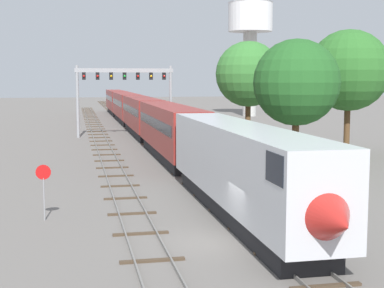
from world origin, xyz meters
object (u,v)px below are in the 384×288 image
(trackside_tree_mid, at_px, (248,74))
(trackside_tree_right, at_px, (349,71))
(signal_gantry, at_px, (125,84))
(water_tower, at_px, (250,25))
(trackside_tree_left, at_px, (297,83))
(stop_sign, at_px, (44,184))
(passenger_train, at_px, (141,114))

(trackside_tree_mid, relative_size, trackside_tree_right, 0.94)
(signal_gantry, relative_size, trackside_tree_right, 1.03)
(water_tower, height_order, trackside_tree_left, water_tower)
(signal_gantry, height_order, trackside_tree_right, trackside_tree_right)
(water_tower, bearing_deg, signal_gantry, -127.98)
(trackside_tree_mid, bearing_deg, signal_gantry, 129.54)
(stop_sign, height_order, trackside_tree_right, trackside_tree_right)
(water_tower, distance_m, trackside_tree_right, 57.61)
(trackside_tree_left, bearing_deg, stop_sign, -145.16)
(trackside_tree_right, bearing_deg, passenger_train, 124.72)
(signal_gantry, relative_size, trackside_tree_mid, 1.09)
(passenger_train, relative_size, stop_sign, 38.47)
(passenger_train, distance_m, signal_gantry, 5.00)
(water_tower, relative_size, trackside_tree_right, 1.94)
(passenger_train, height_order, stop_sign, passenger_train)
(trackside_tree_left, xyz_separation_m, trackside_tree_mid, (0.49, 14.26, 0.77))
(water_tower, distance_m, trackside_tree_mid, 51.84)
(trackside_tree_mid, bearing_deg, water_tower, 72.36)
(trackside_tree_right, bearing_deg, trackside_tree_left, -139.83)
(stop_sign, bearing_deg, trackside_tree_right, 36.48)
(signal_gantry, distance_m, water_tower, 45.15)
(water_tower, bearing_deg, stop_sign, -114.59)
(trackside_tree_mid, bearing_deg, passenger_train, 119.86)
(trackside_tree_right, bearing_deg, water_tower, 81.74)
(passenger_train, bearing_deg, water_tower, 52.61)
(passenger_train, xyz_separation_m, stop_sign, (-10.00, -43.54, -0.74))
(trackside_tree_left, bearing_deg, trackside_tree_mid, 88.04)
(passenger_train, xyz_separation_m, trackside_tree_mid, (9.29, -16.19, 5.04))
(trackside_tree_right, bearing_deg, signal_gantry, 130.93)
(passenger_train, height_order, trackside_tree_right, trackside_tree_right)
(water_tower, distance_m, trackside_tree_left, 65.62)
(passenger_train, distance_m, stop_sign, 44.68)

